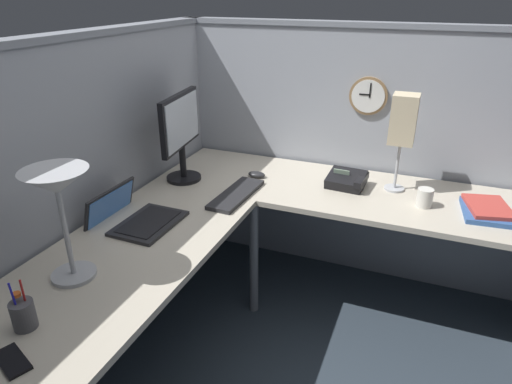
{
  "coord_description": "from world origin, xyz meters",
  "views": [
    {
      "loc": [
        -1.85,
        -0.65,
        1.76
      ],
      "look_at": [
        0.14,
        0.14,
        0.78
      ],
      "focal_mm": 31.66,
      "sensor_mm": 36.0,
      "label": 1
    }
  ],
  "objects_px": {
    "laptop": "(132,217)",
    "cell_phone": "(12,361)",
    "desk_lamp_paper": "(403,122)",
    "wall_clock": "(368,96)",
    "pen_cup": "(23,314)",
    "book_stack": "(486,210)",
    "monitor": "(181,131)",
    "desk_lamp_dome": "(57,191)",
    "office_phone": "(348,181)",
    "computer_mouse": "(257,174)",
    "coffee_mug": "(425,198)",
    "keyboard": "(236,194)"
  },
  "relations": [
    {
      "from": "computer_mouse",
      "to": "wall_clock",
      "type": "relative_size",
      "value": 0.47
    },
    {
      "from": "book_stack",
      "to": "office_phone",
      "type": "bearing_deg",
      "value": 83.97
    },
    {
      "from": "pen_cup",
      "to": "book_stack",
      "type": "xyz_separation_m",
      "value": [
        1.47,
        -1.46,
        -0.03
      ]
    },
    {
      "from": "desk_lamp_paper",
      "to": "wall_clock",
      "type": "xyz_separation_m",
      "value": [
        0.25,
        0.23,
        0.07
      ]
    },
    {
      "from": "desk_lamp_dome",
      "to": "office_phone",
      "type": "distance_m",
      "value": 1.53
    },
    {
      "from": "wall_clock",
      "to": "office_phone",
      "type": "bearing_deg",
      "value": 175.64
    },
    {
      "from": "coffee_mug",
      "to": "cell_phone",
      "type": "bearing_deg",
      "value": 145.33
    },
    {
      "from": "laptop",
      "to": "book_stack",
      "type": "xyz_separation_m",
      "value": [
        0.72,
        -1.58,
        -0.0
      ]
    },
    {
      "from": "computer_mouse",
      "to": "desk_lamp_dome",
      "type": "distance_m",
      "value": 1.28
    },
    {
      "from": "computer_mouse",
      "to": "book_stack",
      "type": "xyz_separation_m",
      "value": [
        -0.02,
        -1.23,
        0.0
      ]
    },
    {
      "from": "monitor",
      "to": "desk_lamp_paper",
      "type": "relative_size",
      "value": 0.94
    },
    {
      "from": "cell_phone",
      "to": "book_stack",
      "type": "relative_size",
      "value": 0.46
    },
    {
      "from": "laptop",
      "to": "keyboard",
      "type": "xyz_separation_m",
      "value": [
        0.44,
        -0.35,
        -0.01
      ]
    },
    {
      "from": "book_stack",
      "to": "laptop",
      "type": "bearing_deg",
      "value": 114.33
    },
    {
      "from": "computer_mouse",
      "to": "book_stack",
      "type": "height_order",
      "value": "book_stack"
    },
    {
      "from": "coffee_mug",
      "to": "monitor",
      "type": "bearing_deg",
      "value": 96.26
    },
    {
      "from": "monitor",
      "to": "keyboard",
      "type": "distance_m",
      "value": 0.48
    },
    {
      "from": "monitor",
      "to": "cell_phone",
      "type": "height_order",
      "value": "monitor"
    },
    {
      "from": "monitor",
      "to": "desk_lamp_dome",
      "type": "distance_m",
      "value": 1.01
    },
    {
      "from": "computer_mouse",
      "to": "coffee_mug",
      "type": "relative_size",
      "value": 1.08
    },
    {
      "from": "cell_phone",
      "to": "office_phone",
      "type": "height_order",
      "value": "office_phone"
    },
    {
      "from": "desk_lamp_dome",
      "to": "wall_clock",
      "type": "xyz_separation_m",
      "value": [
        1.57,
        -0.84,
        0.09
      ]
    },
    {
      "from": "cell_phone",
      "to": "coffee_mug",
      "type": "relative_size",
      "value": 1.5
    },
    {
      "from": "laptop",
      "to": "pen_cup",
      "type": "relative_size",
      "value": 2.14
    },
    {
      "from": "monitor",
      "to": "pen_cup",
      "type": "bearing_deg",
      "value": -173.44
    },
    {
      "from": "office_phone",
      "to": "book_stack",
      "type": "distance_m",
      "value": 0.71
    },
    {
      "from": "desk_lamp_paper",
      "to": "monitor",
      "type": "bearing_deg",
      "value": 104.84
    },
    {
      "from": "book_stack",
      "to": "coffee_mug",
      "type": "bearing_deg",
      "value": 95.23
    },
    {
      "from": "office_phone",
      "to": "coffee_mug",
      "type": "height_order",
      "value": "office_phone"
    },
    {
      "from": "monitor",
      "to": "keyboard",
      "type": "bearing_deg",
      "value": -104.85
    },
    {
      "from": "laptop",
      "to": "cell_phone",
      "type": "bearing_deg",
      "value": -166.99
    },
    {
      "from": "book_stack",
      "to": "desk_lamp_dome",
      "type": "bearing_deg",
      "value": 127.75
    },
    {
      "from": "cell_phone",
      "to": "wall_clock",
      "type": "xyz_separation_m",
      "value": [
        1.99,
        -0.7,
        0.45
      ]
    },
    {
      "from": "computer_mouse",
      "to": "desk_lamp_dome",
      "type": "xyz_separation_m",
      "value": [
        -1.19,
        0.29,
        0.35
      ]
    },
    {
      "from": "desk_lamp_paper",
      "to": "wall_clock",
      "type": "height_order",
      "value": "wall_clock"
    },
    {
      "from": "desk_lamp_dome",
      "to": "office_phone",
      "type": "relative_size",
      "value": 2.03
    },
    {
      "from": "laptop",
      "to": "desk_lamp_dome",
      "type": "distance_m",
      "value": 0.58
    },
    {
      "from": "laptop",
      "to": "pen_cup",
      "type": "height_order",
      "value": "pen_cup"
    },
    {
      "from": "cell_phone",
      "to": "book_stack",
      "type": "xyz_separation_m",
      "value": [
        1.6,
        -1.38,
        0.02
      ]
    },
    {
      "from": "keyboard",
      "to": "pen_cup",
      "type": "distance_m",
      "value": 1.22
    },
    {
      "from": "computer_mouse",
      "to": "desk_lamp_paper",
      "type": "relative_size",
      "value": 0.2
    },
    {
      "from": "monitor",
      "to": "book_stack",
      "type": "relative_size",
      "value": 1.6
    },
    {
      "from": "pen_cup",
      "to": "office_phone",
      "type": "xyz_separation_m",
      "value": [
        1.54,
        -0.76,
        -0.02
      ]
    },
    {
      "from": "monitor",
      "to": "desk_lamp_paper",
      "type": "xyz_separation_m",
      "value": [
        0.31,
        -1.16,
        0.09
      ]
    },
    {
      "from": "book_stack",
      "to": "wall_clock",
      "type": "xyz_separation_m",
      "value": [
        0.39,
        0.68,
        0.43
      ]
    },
    {
      "from": "pen_cup",
      "to": "coffee_mug",
      "type": "height_order",
      "value": "pen_cup"
    },
    {
      "from": "coffee_mug",
      "to": "desk_lamp_paper",
      "type": "bearing_deg",
      "value": 45.43
    },
    {
      "from": "desk_lamp_paper",
      "to": "coffee_mug",
      "type": "xyz_separation_m",
      "value": [
        -0.16,
        -0.16,
        -0.34
      ]
    },
    {
      "from": "desk_lamp_dome",
      "to": "cell_phone",
      "type": "relative_size",
      "value": 3.09
    },
    {
      "from": "monitor",
      "to": "pen_cup",
      "type": "xyz_separation_m",
      "value": [
        -1.3,
        -0.15,
        -0.24
      ]
    }
  ]
}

